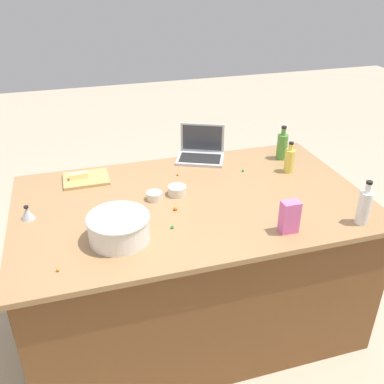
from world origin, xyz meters
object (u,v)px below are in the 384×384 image
Objects in this scene: cutting_board at (86,179)px; candy_bag at (289,217)px; butter_stick_left at (78,176)px; bottle_oil at (289,160)px; bottle_vinegar at (364,207)px; kitchen_timer at (27,213)px; laptop at (201,152)px; mixing_bowl_large at (119,227)px; ramekin_medium at (154,196)px; ramekin_small at (177,190)px; bottle_olive at (282,146)px.

candy_bag is at bearing 137.28° from cutting_board.
butter_stick_left is 1.30m from candy_bag.
bottle_oil is 1.19× the size of candy_bag.
bottle_vinegar is 1.74m from kitchen_timer.
laptop is 1.05m from mixing_bowl_large.
butter_stick_left is at bearing 7.99° from laptop.
laptop is 4.18× the size of ramekin_medium.
ramekin_small is at bearing 6.78° from bottle_oil.
kitchen_timer is 0.45× the size of candy_bag.
ramekin_small is 0.14m from ramekin_medium.
laptop is 0.55m from bottle_olive.
bottle_vinegar is 0.66m from bottle_oil.
butter_stick_left is at bearing -77.40° from mixing_bowl_large.
laptop reaches higher than kitchen_timer.
candy_bag is at bearing 62.30° from bottle_oil.
bottle_olive is 0.95× the size of bottle_vinegar.
bottle_vinegar is 1.64m from butter_stick_left.
laptop is 0.83m from butter_stick_left.
laptop reaches higher than ramekin_small.
ramekin_medium is at bearing 138.57° from butter_stick_left.
bottle_oil is at bearing -175.59° from kitchen_timer.
laptop is at bearing -129.77° from mixing_bowl_large.
mixing_bowl_large is 3.43× the size of ramekin_medium.
mixing_bowl_large is 1.33× the size of bottle_olive.
cutting_board is at bearing -80.94° from mixing_bowl_large.
cutting_board is (1.33, -0.90, -0.09)m from bottle_vinegar.
bottle_vinegar reaches higher than cutting_board.
ramekin_medium is at bearing -29.18° from bottle_vinegar.
butter_stick_left is 1.23× the size of ramekin_medium.
candy_bag is (-0.58, 0.51, 0.06)m from ramekin_medium.
bottle_oil is 0.69m from candy_bag.
laptop is at bearing -122.45° from ramekin_small.
kitchen_timer reaches higher than butter_stick_left.
mixing_bowl_large reaches higher than cutting_board.
laptop is at bearing -171.57° from cutting_board.
bottle_oil is at bearing -83.30° from bottle_vinegar.
bottle_vinegar is at bearing 91.91° from bottle_olive.
bottle_olive is 1.14× the size of bottle_oil.
cutting_board is (1.25, -0.24, -0.07)m from bottle_oil.
butter_stick_left is 0.63m from ramekin_small.
bottle_vinegar is 3.15× the size of kitchen_timer.
bottle_olive reaches higher than candy_bag.
mixing_bowl_large is at bearing 28.30° from bottle_olive.
ramekin_medium is 1.16× the size of kitchen_timer.
laptop reaches higher than ramekin_medium.
candy_bag is (0.32, 0.61, 0.00)m from bottle_oil.
bottle_olive reaches higher than kitchen_timer.
cutting_board is at bearing -34.22° from ramekin_small.
ramekin_medium is at bearing 6.80° from bottle_oil.
bottle_olive is 0.89m from candy_bag.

